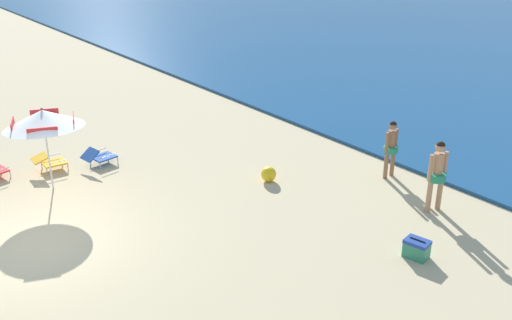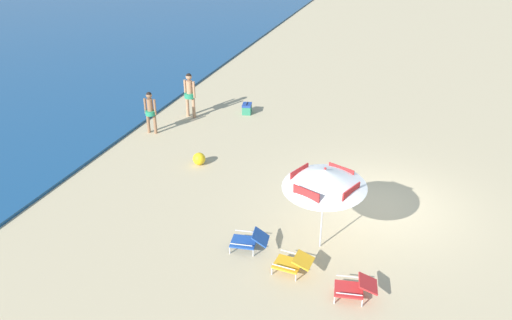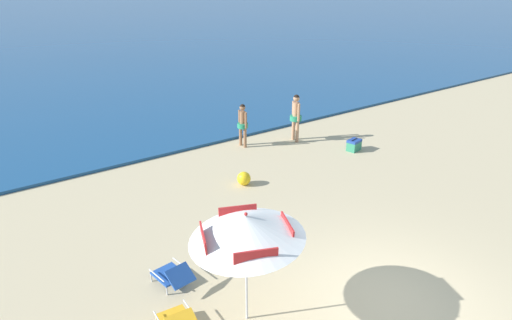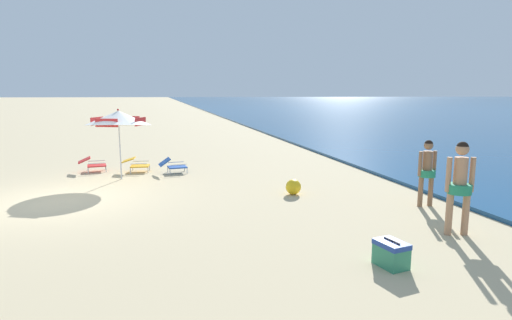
% 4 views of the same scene
% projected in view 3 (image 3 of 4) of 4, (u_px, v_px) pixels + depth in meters
% --- Properties ---
extents(ground_plane, '(800.00, 800.00, 0.00)m').
position_uv_depth(ground_plane, '(393.00, 302.00, 8.43)').
color(ground_plane, tan).
extents(beach_umbrella_striped_main, '(2.27, 2.24, 2.20)m').
position_uv_depth(beach_umbrella_striped_main, '(246.00, 228.00, 7.31)').
color(beach_umbrella_striped_main, silver).
rests_on(beach_umbrella_striped_main, ground).
extents(lounge_chair_under_umbrella, '(0.65, 0.96, 0.53)m').
position_uv_depth(lounge_chair_under_umbrella, '(173.00, 275.00, 8.77)').
color(lounge_chair_under_umbrella, '#1E4799').
rests_on(lounge_chair_under_umbrella, ground).
extents(person_standing_near_shore, '(0.38, 0.47, 1.57)m').
position_uv_depth(person_standing_near_shore, '(243.00, 122.00, 15.77)').
color(person_standing_near_shore, '#8C6042').
rests_on(person_standing_near_shore, ground).
extents(person_standing_beside, '(0.43, 0.51, 1.77)m').
position_uv_depth(person_standing_beside, '(296.00, 115.00, 16.26)').
color(person_standing_beside, tan).
rests_on(person_standing_beside, ground).
extents(cooler_box, '(0.55, 0.44, 0.43)m').
position_uv_depth(cooler_box, '(354.00, 145.00, 15.66)').
color(cooler_box, '#2D7F5B').
rests_on(cooler_box, ground).
extents(beach_ball, '(0.41, 0.41, 0.41)m').
position_uv_depth(beach_ball, '(244.00, 178.00, 13.08)').
color(beach_ball, yellow).
rests_on(beach_ball, ground).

